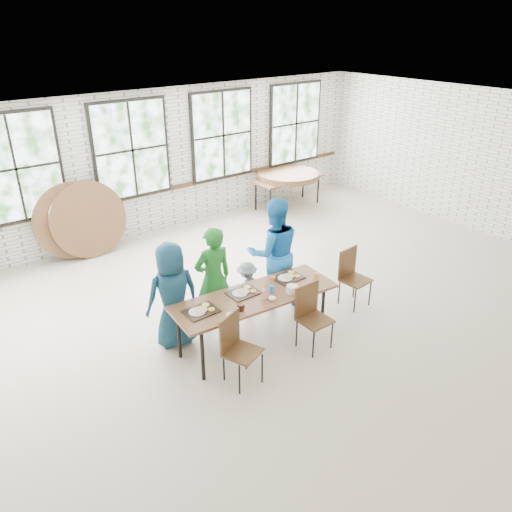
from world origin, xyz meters
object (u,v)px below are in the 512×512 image
at_px(chair_near_left, 236,343).
at_px(storage_table, 288,180).
at_px(dining_table, 255,298).
at_px(chair_near_right, 311,311).

bearing_deg(chair_near_left, storage_table, 21.73).
xyz_separation_m(dining_table, chair_near_right, (0.54, -0.58, -0.13)).
xyz_separation_m(dining_table, chair_near_left, (-0.73, -0.55, -0.13)).
distance_m(dining_table, storage_table, 5.73).
relative_size(chair_near_right, storage_table, 0.52).
distance_m(dining_table, chair_near_right, 0.80).
bearing_deg(storage_table, chair_near_right, -129.29).
xyz_separation_m(chair_near_right, storage_table, (3.59, 4.56, 0.13)).
bearing_deg(storage_table, dining_table, -137.13).
height_order(chair_near_left, storage_table, chair_near_left).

